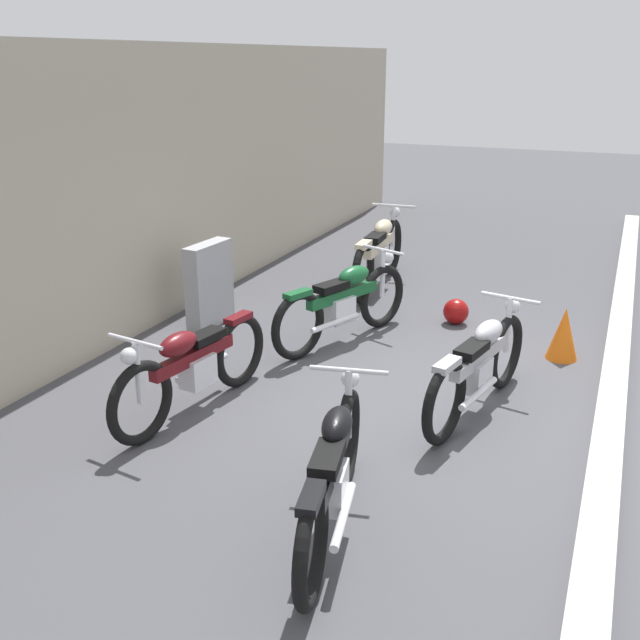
# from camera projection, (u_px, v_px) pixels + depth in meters

# --- Properties ---
(ground_plane) EXTENTS (40.00, 40.00, 0.00)m
(ground_plane) POSITION_uv_depth(u_px,v_px,m) (434.00, 402.00, 6.62)
(ground_plane) COLOR #47474C
(building_wall) EXTENTS (18.00, 0.30, 3.10)m
(building_wall) POSITION_uv_depth(u_px,v_px,m) (92.00, 202.00, 7.44)
(building_wall) COLOR #B2A893
(building_wall) RESTS_ON ground_plane
(curb_strip) EXTENTS (18.00, 0.24, 0.12)m
(curb_strip) POSITION_uv_depth(u_px,v_px,m) (609.00, 426.00, 6.06)
(curb_strip) COLOR #B7B2A8
(curb_strip) RESTS_ON ground_plane
(stone_marker) EXTENTS (0.70, 0.25, 0.97)m
(stone_marker) POSITION_uv_depth(u_px,v_px,m) (209.00, 284.00, 8.39)
(stone_marker) COLOR #9E9EA3
(stone_marker) RESTS_ON ground_plane
(helmet) EXTENTS (0.30, 0.30, 0.30)m
(helmet) POSITION_uv_depth(u_px,v_px,m) (456.00, 311.00, 8.51)
(helmet) COLOR maroon
(helmet) RESTS_ON ground_plane
(traffic_cone) EXTENTS (0.32, 0.32, 0.55)m
(traffic_cone) POSITION_uv_depth(u_px,v_px,m) (564.00, 334.00, 7.48)
(traffic_cone) COLOR orange
(traffic_cone) RESTS_ON ground_plane
(motorcycle_green) EXTENTS (1.96, 0.93, 0.93)m
(motorcycle_green) POSITION_uv_depth(u_px,v_px,m) (344.00, 303.00, 7.88)
(motorcycle_green) COLOR black
(motorcycle_green) RESTS_ON ground_plane
(motorcycle_maroon) EXTENTS (1.98, 0.56, 0.89)m
(motorcycle_maroon) POSITION_uv_depth(u_px,v_px,m) (192.00, 367.00, 6.29)
(motorcycle_maroon) COLOR black
(motorcycle_maroon) RESTS_ON ground_plane
(motorcycle_black) EXTENTS (1.97, 0.67, 0.89)m
(motorcycle_black) POSITION_uv_depth(u_px,v_px,m) (333.00, 473.00, 4.68)
(motorcycle_black) COLOR black
(motorcycle_black) RESTS_ON ground_plane
(motorcycle_cream) EXTENTS (2.23, 0.62, 1.00)m
(motorcycle_cream) POSITION_uv_depth(u_px,v_px,m) (379.00, 252.00, 9.78)
(motorcycle_cream) COLOR black
(motorcycle_cream) RESTS_ON ground_plane
(motorcycle_silver) EXTENTS (1.97, 0.66, 0.90)m
(motorcycle_silver) POSITION_uv_depth(u_px,v_px,m) (479.00, 366.00, 6.30)
(motorcycle_silver) COLOR black
(motorcycle_silver) RESTS_ON ground_plane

